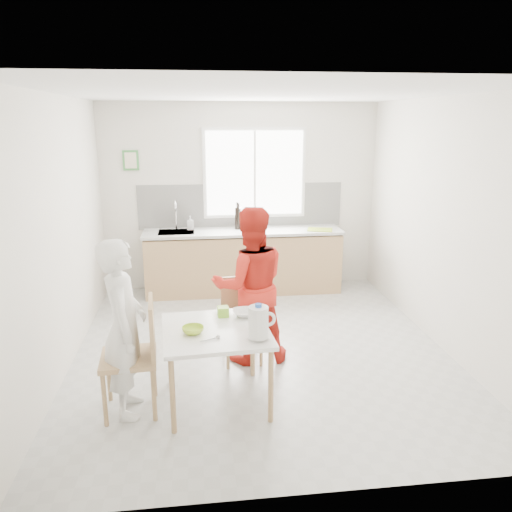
# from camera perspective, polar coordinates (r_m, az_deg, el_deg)

# --- Properties ---
(ground) EXTENTS (4.50, 4.50, 0.00)m
(ground) POSITION_cam_1_polar(r_m,az_deg,el_deg) (5.63, 0.52, -10.52)
(ground) COLOR #B7B7B2
(ground) RESTS_ON ground
(room_shell) EXTENTS (4.50, 4.50, 4.50)m
(room_shell) POSITION_cam_1_polar(r_m,az_deg,el_deg) (5.13, 0.56, 6.26)
(room_shell) COLOR silver
(room_shell) RESTS_ON ground
(window) EXTENTS (1.50, 0.06, 1.30)m
(window) POSITION_cam_1_polar(r_m,az_deg,el_deg) (7.34, -0.16, 9.44)
(window) COLOR white
(window) RESTS_ON room_shell
(backsplash) EXTENTS (3.00, 0.02, 0.65)m
(backsplash) POSITION_cam_1_polar(r_m,az_deg,el_deg) (7.39, -1.72, 5.76)
(backsplash) COLOR white
(backsplash) RESTS_ON room_shell
(picture_frame) EXTENTS (0.22, 0.03, 0.28)m
(picture_frame) POSITION_cam_1_polar(r_m,az_deg,el_deg) (7.33, -14.13, 10.55)
(picture_frame) COLOR #3F8B42
(picture_frame) RESTS_ON room_shell
(kitchen_counter) EXTENTS (2.84, 0.64, 1.37)m
(kitchen_counter) POSITION_cam_1_polar(r_m,az_deg,el_deg) (7.29, -1.49, -0.88)
(kitchen_counter) COLOR tan
(kitchen_counter) RESTS_ON ground
(dining_table) EXTENTS (0.97, 0.97, 0.70)m
(dining_table) POSITION_cam_1_polar(r_m,az_deg,el_deg) (4.41, -4.59, -9.18)
(dining_table) COLOR white
(dining_table) RESTS_ON ground
(chair_left) EXTENTS (0.50, 0.50, 1.00)m
(chair_left) POSITION_cam_1_polar(r_m,az_deg,el_deg) (4.43, -13.42, -10.56)
(chair_left) COLOR tan
(chair_left) RESTS_ON ground
(chair_far) EXTENTS (0.43, 0.43, 0.87)m
(chair_far) POSITION_cam_1_polar(r_m,az_deg,el_deg) (5.25, -1.78, -6.77)
(chair_far) COLOR tan
(chair_far) RESTS_ON ground
(person_white) EXTENTS (0.41, 0.59, 1.54)m
(person_white) POSITION_cam_1_polar(r_m,az_deg,el_deg) (4.34, -14.82, -8.00)
(person_white) COLOR white
(person_white) RESTS_ON ground
(person_red) EXTENTS (0.84, 0.67, 1.63)m
(person_red) POSITION_cam_1_polar(r_m,az_deg,el_deg) (5.10, -0.66, -3.40)
(person_red) COLOR red
(person_red) RESTS_ON ground
(bowl_green) EXTENTS (0.20, 0.20, 0.06)m
(bowl_green) POSITION_cam_1_polar(r_m,az_deg,el_deg) (4.31, -7.21, -8.39)
(bowl_green) COLOR #AFD932
(bowl_green) RESTS_ON dining_table
(bowl_white) EXTENTS (0.24, 0.24, 0.05)m
(bowl_white) POSITION_cam_1_polar(r_m,az_deg,el_deg) (4.63, -1.27, -6.53)
(bowl_white) COLOR white
(bowl_white) RESTS_ON dining_table
(milk_jug) EXTENTS (0.23, 0.17, 0.29)m
(milk_jug) POSITION_cam_1_polar(r_m,az_deg,el_deg) (4.11, 0.34, -7.53)
(milk_jug) COLOR white
(milk_jug) RESTS_ON dining_table
(green_box) EXTENTS (0.11, 0.11, 0.09)m
(green_box) POSITION_cam_1_polar(r_m,az_deg,el_deg) (4.63, -3.79, -6.35)
(green_box) COLOR #8BD330
(green_box) RESTS_ON dining_table
(spoon) EXTENTS (0.15, 0.08, 0.01)m
(spoon) POSITION_cam_1_polar(r_m,az_deg,el_deg) (4.17, -5.37, -9.46)
(spoon) COLOR #A5A5AA
(spoon) RESTS_ON dining_table
(cutting_board) EXTENTS (0.41, 0.34, 0.01)m
(cutting_board) POSITION_cam_1_polar(r_m,az_deg,el_deg) (7.23, 7.31, 3.01)
(cutting_board) COLOR #96B429
(cutting_board) RESTS_ON kitchen_counter
(wine_bottle_a) EXTENTS (0.07, 0.07, 0.32)m
(wine_bottle_a) POSITION_cam_1_polar(r_m,az_deg,el_deg) (7.21, -2.16, 4.34)
(wine_bottle_a) COLOR black
(wine_bottle_a) RESTS_ON kitchen_counter
(wine_bottle_b) EXTENTS (0.07, 0.07, 0.30)m
(wine_bottle_b) POSITION_cam_1_polar(r_m,az_deg,el_deg) (7.23, -1.98, 4.30)
(wine_bottle_b) COLOR black
(wine_bottle_b) RESTS_ON kitchen_counter
(jar_amber) EXTENTS (0.06, 0.06, 0.16)m
(jar_amber) POSITION_cam_1_polar(r_m,az_deg,el_deg) (7.29, -0.33, 3.84)
(jar_amber) COLOR #925520
(jar_amber) RESTS_ON kitchen_counter
(soap_bottle) EXTENTS (0.09, 0.09, 0.20)m
(soap_bottle) POSITION_cam_1_polar(r_m,az_deg,el_deg) (7.25, -7.52, 3.79)
(soap_bottle) COLOR #999999
(soap_bottle) RESTS_ON kitchen_counter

